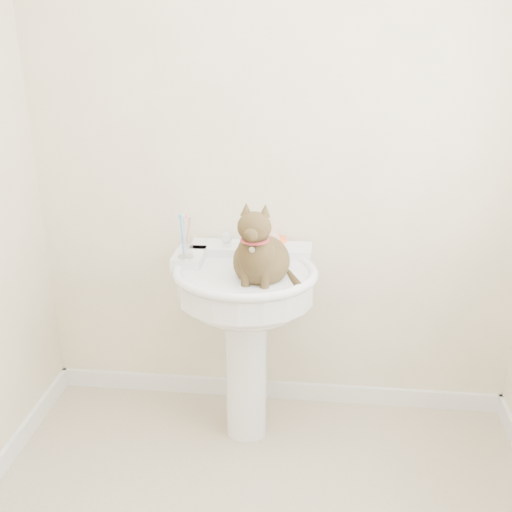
% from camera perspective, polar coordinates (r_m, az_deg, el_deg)
% --- Properties ---
extents(wall_back, '(2.20, 0.00, 2.50)m').
position_cam_1_polar(wall_back, '(2.60, 2.12, 10.05)').
color(wall_back, '#F2E3BE').
rests_on(wall_back, ground).
extents(baseboard_back, '(2.20, 0.02, 0.09)m').
position_cam_1_polar(baseboard_back, '(3.07, 1.79, -12.60)').
color(baseboard_back, white).
rests_on(baseboard_back, floor).
extents(pedestal_sink, '(0.62, 0.60, 0.85)m').
position_cam_1_polar(pedestal_sink, '(2.53, -1.05, -4.37)').
color(pedestal_sink, white).
rests_on(pedestal_sink, floor).
extents(faucet, '(0.28, 0.12, 0.14)m').
position_cam_1_polar(faucet, '(2.58, -0.61, 1.57)').
color(faucet, silver).
rests_on(faucet, pedestal_sink).
extents(soap_bar, '(0.10, 0.08, 0.03)m').
position_cam_1_polar(soap_bar, '(2.66, 1.78, 1.58)').
color(soap_bar, orange).
rests_on(soap_bar, pedestal_sink).
extents(toothbrush_cup, '(0.07, 0.07, 0.19)m').
position_cam_1_polar(toothbrush_cup, '(2.49, -6.74, 0.88)').
color(toothbrush_cup, silver).
rests_on(toothbrush_cup, pedestal_sink).
extents(cat, '(0.25, 0.31, 0.46)m').
position_cam_1_polar(cat, '(2.35, 0.42, -0.01)').
color(cat, brown).
rests_on(cat, pedestal_sink).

